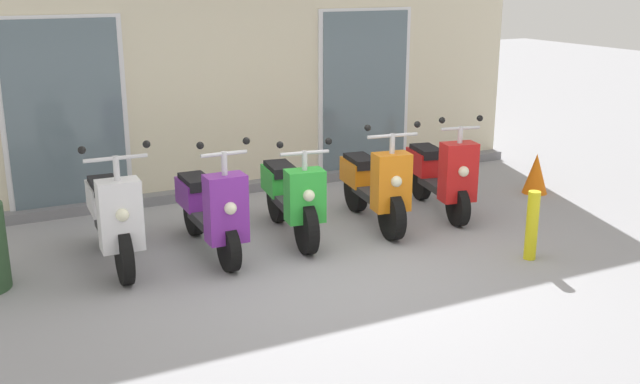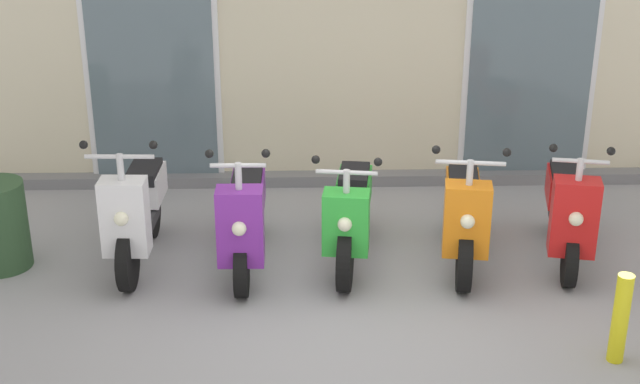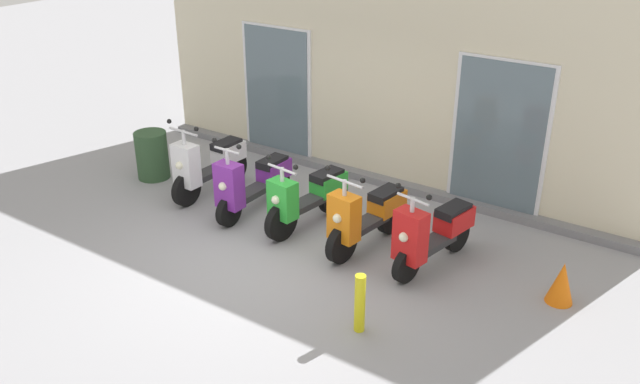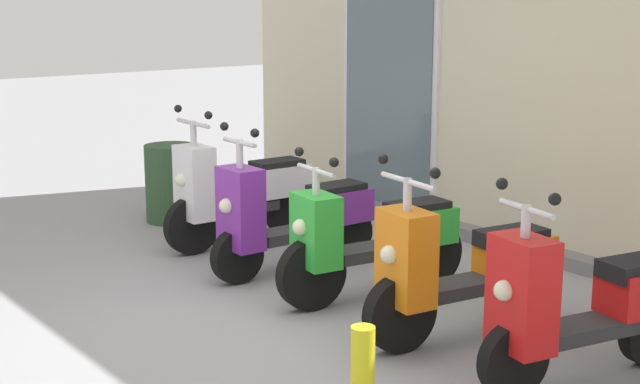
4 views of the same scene
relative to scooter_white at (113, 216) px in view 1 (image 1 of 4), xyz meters
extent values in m
plane|color=#939399|center=(1.88, -0.99, -0.50)|extent=(40.00, 40.00, 0.00)
cube|color=beige|center=(1.88, 2.08, 1.41)|extent=(8.62, 0.30, 3.83)
cube|color=slate|center=(1.88, 1.83, -0.44)|extent=(8.62, 0.20, 0.12)
cube|color=silver|center=(-0.10, 1.91, 0.65)|extent=(1.41, 0.04, 2.30)
cube|color=slate|center=(-0.10, 1.89, 0.65)|extent=(1.29, 0.02, 2.22)
cube|color=silver|center=(3.86, 1.91, 0.65)|extent=(1.41, 0.04, 2.30)
cube|color=slate|center=(3.86, 1.89, 0.65)|extent=(1.29, 0.02, 2.22)
cylinder|color=black|center=(-0.02, -0.49, -0.24)|extent=(0.12, 0.52, 0.52)
cylinder|color=black|center=(0.02, 0.56, -0.24)|extent=(0.12, 0.52, 0.52)
cube|color=#2D2D30|center=(0.00, 0.04, -0.14)|extent=(0.28, 0.66, 0.09)
cube|color=white|center=(-0.01, -0.45, 0.14)|extent=(0.39, 0.25, 0.65)
sphere|color=#F2EFCC|center=(-0.02, -0.58, 0.18)|extent=(0.12, 0.12, 0.12)
cube|color=white|center=(0.02, 0.46, 0.06)|extent=(0.32, 0.53, 0.28)
cube|color=black|center=(0.01, 0.42, 0.20)|extent=(0.28, 0.49, 0.11)
cylinder|color=silver|center=(-0.01, -0.45, 0.57)|extent=(0.06, 0.06, 0.24)
cylinder|color=silver|center=(-0.01, -0.45, 0.67)|extent=(0.56, 0.05, 0.04)
sphere|color=black|center=(0.26, -0.46, 0.77)|extent=(0.07, 0.07, 0.07)
sphere|color=black|center=(-0.29, -0.44, 0.77)|extent=(0.07, 0.07, 0.07)
cylinder|color=black|center=(0.94, -0.62, -0.28)|extent=(0.11, 0.45, 0.44)
cylinder|color=black|center=(0.95, 0.52, -0.28)|extent=(0.11, 0.45, 0.44)
cube|color=#2D2D30|center=(0.95, -0.05, -0.18)|extent=(0.27, 0.71, 0.09)
cube|color=purple|center=(0.94, -0.58, 0.11)|extent=(0.38, 0.24, 0.66)
sphere|color=#F2EFCC|center=(0.94, -0.71, 0.15)|extent=(0.12, 0.12, 0.12)
cube|color=purple|center=(0.95, 0.42, -0.01)|extent=(0.31, 0.52, 0.28)
cube|color=black|center=(0.95, 0.38, 0.13)|extent=(0.26, 0.48, 0.11)
cylinder|color=silver|center=(0.94, -0.58, 0.54)|extent=(0.06, 0.06, 0.24)
cylinder|color=silver|center=(0.94, -0.58, 0.64)|extent=(0.44, 0.04, 0.04)
sphere|color=black|center=(1.16, -0.59, 0.74)|extent=(0.07, 0.07, 0.07)
sphere|color=black|center=(0.72, -0.58, 0.74)|extent=(0.07, 0.07, 0.07)
cylinder|color=black|center=(1.80, -0.53, -0.23)|extent=(0.19, 0.55, 0.54)
cylinder|color=black|center=(1.95, 0.54, -0.23)|extent=(0.19, 0.55, 0.54)
cube|color=#2D2D30|center=(1.87, 0.00, -0.13)|extent=(0.35, 0.70, 0.09)
cube|color=green|center=(1.81, -0.49, 0.09)|extent=(0.41, 0.29, 0.53)
sphere|color=#F2EFCC|center=(1.79, -0.62, 0.13)|extent=(0.12, 0.12, 0.12)
cube|color=green|center=(1.93, 0.44, 0.01)|extent=(0.37, 0.56, 0.28)
cube|color=black|center=(1.93, 0.40, 0.15)|extent=(0.32, 0.51, 0.11)
cylinder|color=silver|center=(1.81, -0.49, 0.45)|extent=(0.06, 0.06, 0.21)
cylinder|color=silver|center=(1.81, -0.49, 0.54)|extent=(0.50, 0.10, 0.04)
sphere|color=black|center=(2.06, -0.53, 0.64)|extent=(0.07, 0.07, 0.07)
sphere|color=black|center=(1.56, -0.46, 0.64)|extent=(0.07, 0.07, 0.07)
cylinder|color=black|center=(2.80, -0.57, -0.25)|extent=(0.19, 0.52, 0.51)
cylinder|color=black|center=(2.94, 0.48, -0.25)|extent=(0.19, 0.52, 0.51)
cube|color=#2D2D30|center=(2.87, -0.04, -0.15)|extent=(0.35, 0.68, 0.09)
cube|color=orange|center=(2.80, -0.53, 0.12)|extent=(0.41, 0.29, 0.62)
sphere|color=#F2EFCC|center=(2.78, -0.66, 0.16)|extent=(0.12, 0.12, 0.12)
cube|color=orange|center=(2.93, 0.38, 0.00)|extent=(0.37, 0.56, 0.28)
cube|color=black|center=(2.92, 0.34, 0.14)|extent=(0.32, 0.51, 0.11)
cylinder|color=silver|center=(2.80, -0.53, 0.53)|extent=(0.06, 0.06, 0.23)
cylinder|color=silver|center=(2.80, -0.53, 0.62)|extent=(0.56, 0.11, 0.04)
sphere|color=black|center=(3.08, -0.57, 0.72)|extent=(0.07, 0.07, 0.07)
sphere|color=black|center=(2.52, -0.49, 0.72)|extent=(0.07, 0.07, 0.07)
cylinder|color=black|center=(3.70, -0.52, -0.28)|extent=(0.19, 0.46, 0.45)
cylinder|color=black|center=(3.91, 0.53, -0.28)|extent=(0.19, 0.46, 0.45)
cube|color=#2D2D30|center=(3.80, 0.01, -0.18)|extent=(0.38, 0.70, 0.09)
cube|color=red|center=(3.71, -0.48, 0.11)|extent=(0.42, 0.31, 0.66)
sphere|color=#F2EFCC|center=(3.68, -0.60, 0.15)|extent=(0.12, 0.12, 0.12)
cube|color=red|center=(3.89, 0.43, 0.01)|extent=(0.39, 0.57, 0.28)
cube|color=black|center=(3.88, 0.39, 0.15)|extent=(0.35, 0.52, 0.11)
cylinder|color=silver|center=(3.71, -0.48, 0.53)|extent=(0.06, 0.06, 0.20)
cylinder|color=silver|center=(3.71, -0.48, 0.61)|extent=(0.45, 0.12, 0.04)
sphere|color=black|center=(3.93, -0.52, 0.71)|extent=(0.07, 0.07, 0.07)
sphere|color=black|center=(3.49, -0.43, 0.71)|extent=(0.07, 0.07, 0.07)
cone|color=orange|center=(5.39, 0.10, -0.24)|extent=(0.32, 0.32, 0.52)
cylinder|color=yellow|center=(3.73, -1.67, -0.15)|extent=(0.12, 0.12, 0.70)
camera|label=1|loc=(-1.25, -6.95, 2.23)|focal=41.79mm
camera|label=2|loc=(1.42, -7.26, 3.17)|focal=50.62mm
camera|label=3|loc=(6.70, -6.85, 4.00)|focal=37.28mm
camera|label=4|loc=(6.91, -4.39, 1.77)|focal=51.32mm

